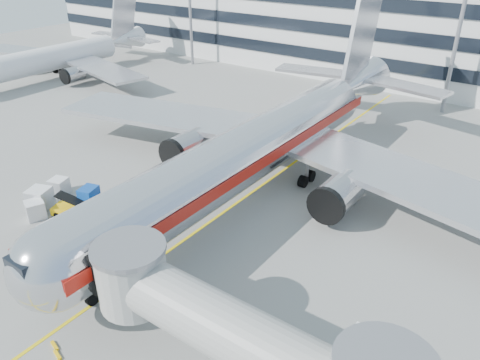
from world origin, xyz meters
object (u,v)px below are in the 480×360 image
Objects in this scene: cargo_container_left at (40,199)px; cargo_container_right at (59,186)px; cargo_container_front at (35,210)px; belt_loader at (77,210)px; main_jet at (265,142)px; ramp_worker at (135,212)px; baggage_tug at (94,202)px.

cargo_container_left reaches higher than cargo_container_right.
cargo_container_right is 4.01m from cargo_container_front.
belt_loader is at bearing 39.06° from cargo_container_front.
main_jet is 23.28× the size of cargo_container_left.
ramp_worker is (8.31, 3.07, 0.11)m from cargo_container_left.
baggage_tug is 4.95m from cargo_container_right.
main_jet is 15.84× the size of baggage_tug.
main_jet is at bearing 41.66° from cargo_container_right.
ramp_worker is at bearing 30.16° from cargo_container_front.
baggage_tug is 1.75× the size of cargo_container_front.
cargo_container_right is at bearing 161.16° from belt_loader.
belt_loader reaches higher than cargo_container_left.
cargo_container_right is 9.13m from ramp_worker.
main_jet is 18.79m from cargo_container_right.
main_jet is at bearing 32.92° from ramp_worker.
cargo_container_left is at bearing -131.51° from main_jet.
cargo_container_right is (-4.39, 1.50, 0.18)m from belt_loader.
belt_loader is 1.32× the size of baggage_tug.
main_jet is 15.55m from baggage_tug.
ramp_worker is (-4.69, -11.62, -3.21)m from main_jet.
ramp_worker is (4.71, 2.15, 0.46)m from belt_loader.
baggage_tug is 1.47× the size of cargo_container_left.
cargo_container_front is at bearing -131.74° from baggage_tug.
belt_loader is at bearing -18.84° from cargo_container_right.
cargo_container_front is (-11.95, -15.83, -3.48)m from main_jet.
cargo_container_front is 0.90× the size of ramp_worker.
cargo_container_left is 1.07× the size of ramp_worker.
main_jet reaches higher than cargo_container_right.
belt_loader is at bearing 169.45° from ramp_worker.
baggage_tug is 4.22m from ramp_worker.
cargo_container_front is (-2.54, -2.06, 0.19)m from belt_loader.
cargo_container_front is at bearing -47.49° from cargo_container_left.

